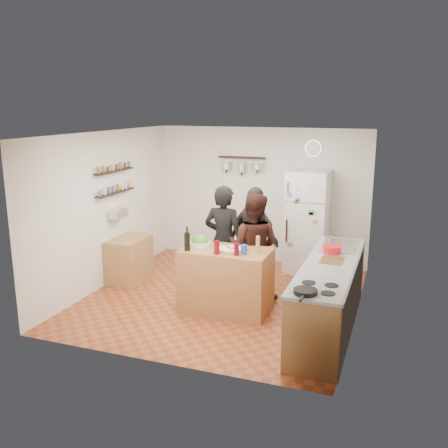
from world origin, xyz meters
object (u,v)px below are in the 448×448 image
at_px(person_center, 253,247).
at_px(skillet, 305,292).
at_px(prep_island, 226,280).
at_px(pepper_mill, 258,245).
at_px(wine_bottle, 187,242).
at_px(red_bowl, 332,249).
at_px(counter_run, 329,298).
at_px(person_back, 255,239).
at_px(salt_canister, 244,250).
at_px(wall_clock, 313,148).
at_px(side_table, 129,259).
at_px(person_left, 224,241).
at_px(salad_bowl, 200,244).
at_px(fridge, 307,221).

distance_m(person_center, skillet, 2.19).
xyz_separation_m(prep_island, pepper_mill, (0.45, 0.05, 0.55)).
distance_m(wine_bottle, skillet, 2.17).
bearing_deg(red_bowl, counter_run, -83.84).
xyz_separation_m(pepper_mill, person_back, (-0.32, 0.93, -0.17)).
relative_size(pepper_mill, salt_canister, 1.40).
bearing_deg(wall_clock, prep_island, -106.41).
bearing_deg(person_back, side_table, 37.57).
bearing_deg(person_left, pepper_mill, 145.00).
relative_size(salad_bowl, counter_run, 0.12).
xyz_separation_m(salad_bowl, skillet, (1.80, -1.36, 0.00)).
bearing_deg(counter_run, wine_bottle, -177.79).
distance_m(wine_bottle, red_bowl, 2.01).
height_order(prep_island, salt_canister, salt_canister).
xyz_separation_m(person_back, counter_run, (1.36, -1.13, -0.38)).
height_order(red_bowl, wall_clock, wall_clock).
distance_m(pepper_mill, person_back, 1.00).
distance_m(person_center, fridge, 1.68).
bearing_deg(skillet, pepper_mill, 124.52).
distance_m(wine_bottle, fridge, 2.68).
xyz_separation_m(salt_canister, fridge, (0.43, 2.28, -0.08)).
distance_m(person_back, red_bowl, 1.47).
bearing_deg(fridge, prep_island, -108.75).
xyz_separation_m(salad_bowl, person_back, (0.55, 0.93, -0.11)).
distance_m(counter_run, red_bowl, 0.70).
relative_size(prep_island, fridge, 0.69).
bearing_deg(wall_clock, red_bowl, -72.09).
distance_m(counter_run, skillet, 1.27).
bearing_deg(skillet, prep_island, 136.63).
distance_m(pepper_mill, skillet, 1.65).
xyz_separation_m(salad_bowl, person_left, (0.17, 0.53, -0.08)).
distance_m(salt_canister, skillet, 1.61).
xyz_separation_m(prep_island, side_table, (-1.96, 0.62, -0.09)).
height_order(person_left, side_table, person_left).
bearing_deg(person_left, prep_island, 115.34).
height_order(prep_island, skillet, skillet).
height_order(wine_bottle, skillet, wine_bottle).
xyz_separation_m(person_left, person_center, (0.48, -0.02, -0.04)).
bearing_deg(pepper_mill, fridge, 82.37).
bearing_deg(wine_bottle, pepper_mill, 15.87).
distance_m(pepper_mill, fridge, 2.13).
bearing_deg(person_center, prep_island, 64.45).
xyz_separation_m(salt_canister, skillet, (1.08, -1.19, -0.03)).
bearing_deg(skillet, salt_canister, 132.39).
height_order(wine_bottle, fridge, fridge).
height_order(wine_bottle, person_center, person_center).
xyz_separation_m(pepper_mill, person_left, (-0.70, 0.53, -0.14)).
xyz_separation_m(skillet, red_bowl, (0.05, 1.63, 0.03)).
bearing_deg(person_left, wine_bottle, 74.58).
distance_m(wine_bottle, counter_run, 2.07).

